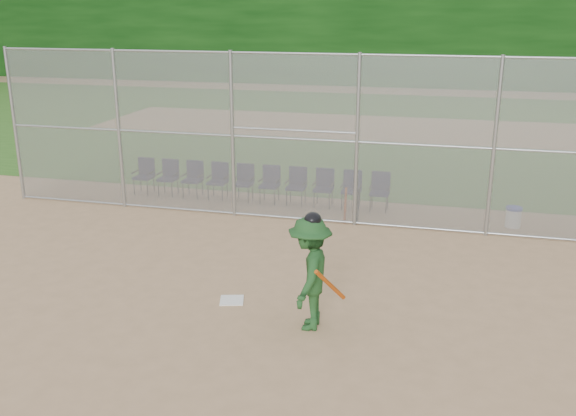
% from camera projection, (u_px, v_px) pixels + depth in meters
% --- Properties ---
extents(ground, '(100.00, 100.00, 0.00)m').
position_uv_depth(ground, '(252.00, 313.00, 10.85)').
color(ground, tan).
rests_on(ground, ground).
extents(grass_strip, '(100.00, 100.00, 0.00)m').
position_uv_depth(grass_strip, '(376.00, 127.00, 27.51)').
color(grass_strip, '#2E5F1C').
rests_on(grass_strip, ground).
extents(dirt_patch_far, '(24.00, 24.00, 0.00)m').
position_uv_depth(dirt_patch_far, '(376.00, 127.00, 27.51)').
color(dirt_patch_far, tan).
rests_on(dirt_patch_far, ground).
extents(backstop_fence, '(16.09, 0.09, 4.00)m').
position_uv_depth(backstop_fence, '(314.00, 137.00, 14.86)').
color(backstop_fence, gray).
rests_on(backstop_fence, ground).
extents(home_plate, '(0.51, 0.51, 0.02)m').
position_uv_depth(home_plate, '(232.00, 300.00, 11.30)').
color(home_plate, white).
rests_on(home_plate, ground).
extents(batter_at_plate, '(0.97, 1.29, 1.95)m').
position_uv_depth(batter_at_plate, '(310.00, 273.00, 10.11)').
color(batter_at_plate, '#1D4A20').
rests_on(batter_at_plate, ground).
extents(water_cooler, '(0.38, 0.38, 0.48)m').
position_uv_depth(water_cooler, '(513.00, 217.00, 15.04)').
color(water_cooler, white).
rests_on(water_cooler, ground).
extents(spare_bats, '(0.36, 0.22, 0.85)m').
position_uv_depth(spare_bats, '(352.00, 206.00, 15.27)').
color(spare_bats, '#D84C14').
rests_on(spare_bats, ground).
extents(chair_0, '(0.54, 0.52, 0.96)m').
position_uv_depth(chair_0, '(143.00, 176.00, 17.69)').
color(chair_0, black).
rests_on(chair_0, ground).
extents(chair_1, '(0.54, 0.52, 0.96)m').
position_uv_depth(chair_1, '(168.00, 178.00, 17.52)').
color(chair_1, black).
rests_on(chair_1, ground).
extents(chair_2, '(0.54, 0.52, 0.96)m').
position_uv_depth(chair_2, '(192.00, 180.00, 17.35)').
color(chair_2, black).
rests_on(chair_2, ground).
extents(chair_3, '(0.54, 0.52, 0.96)m').
position_uv_depth(chair_3, '(217.00, 181.00, 17.18)').
color(chair_3, black).
rests_on(chair_3, ground).
extents(chair_4, '(0.54, 0.52, 0.96)m').
position_uv_depth(chair_4, '(243.00, 183.00, 17.01)').
color(chair_4, black).
rests_on(chair_4, ground).
extents(chair_5, '(0.54, 0.52, 0.96)m').
position_uv_depth(chair_5, '(269.00, 185.00, 16.85)').
color(chair_5, black).
rests_on(chair_5, ground).
extents(chair_6, '(0.54, 0.52, 0.96)m').
position_uv_depth(chair_6, '(296.00, 187.00, 16.68)').
color(chair_6, black).
rests_on(chair_6, ground).
extents(chair_7, '(0.54, 0.52, 0.96)m').
position_uv_depth(chair_7, '(323.00, 188.00, 16.51)').
color(chair_7, black).
rests_on(chair_7, ground).
extents(chair_8, '(0.54, 0.52, 0.96)m').
position_uv_depth(chair_8, '(351.00, 190.00, 16.34)').
color(chair_8, black).
rests_on(chair_8, ground).
extents(chair_9, '(0.54, 0.52, 0.96)m').
position_uv_depth(chair_9, '(379.00, 192.00, 16.17)').
color(chair_9, black).
rests_on(chair_9, ground).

